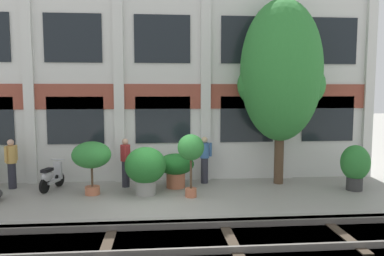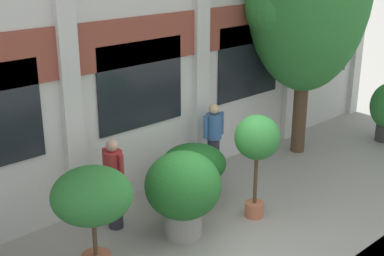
# 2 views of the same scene
# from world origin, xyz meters

# --- Properties ---
(ground_plane) EXTENTS (80.00, 80.00, 0.00)m
(ground_plane) POSITION_xyz_m (0.00, 0.00, 0.00)
(ground_plane) COLOR gray
(potted_plant_stone_basin) EXTENTS (1.31, 1.31, 1.53)m
(potted_plant_stone_basin) POSITION_xyz_m (-0.58, 0.67, 0.88)
(potted_plant_stone_basin) COLOR gray
(potted_plant_stone_basin) RESTS_ON ground
(potted_plant_glazed_jar) EXTENTS (1.25, 1.25, 1.17)m
(potted_plant_glazed_jar) POSITION_xyz_m (0.42, 1.46, 0.72)
(potted_plant_glazed_jar) COLOR #B76647
(potted_plant_glazed_jar) RESTS_ON ground
(potted_plant_terracotta_small) EXTENTS (1.23, 1.23, 1.71)m
(potted_plant_terracotta_small) POSITION_xyz_m (-2.29, 0.81, 1.24)
(potted_plant_terracotta_small) COLOR #B76647
(potted_plant_terracotta_small) RESTS_ON ground
(potted_plant_low_pan) EXTENTS (0.82, 0.82, 1.98)m
(potted_plant_low_pan) POSITION_xyz_m (0.84, 0.26, 1.48)
(potted_plant_low_pan) COLOR #B76647
(potted_plant_low_pan) RESTS_ON ground
(resident_by_doorway) EXTENTS (0.34, 0.53, 1.69)m
(resident_by_doorway) POSITION_xyz_m (-1.30, 1.67, 0.91)
(resident_by_doorway) COLOR #282833
(resident_by_doorway) RESTS_ON ground
(resident_watching_tracks) EXTENTS (0.53, 0.34, 1.68)m
(resident_watching_tracks) POSITION_xyz_m (1.47, 1.98, 0.90)
(resident_watching_tracks) COLOR #282833
(resident_watching_tracks) RESTS_ON ground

